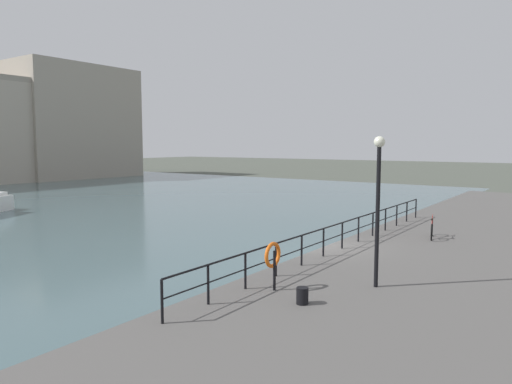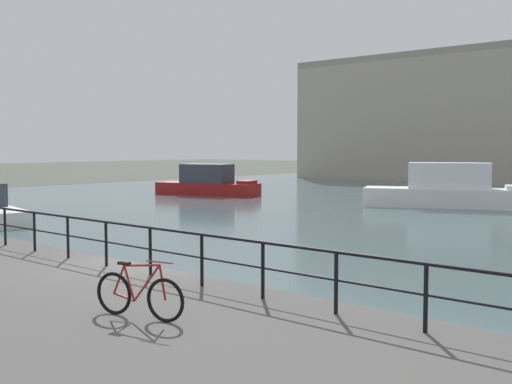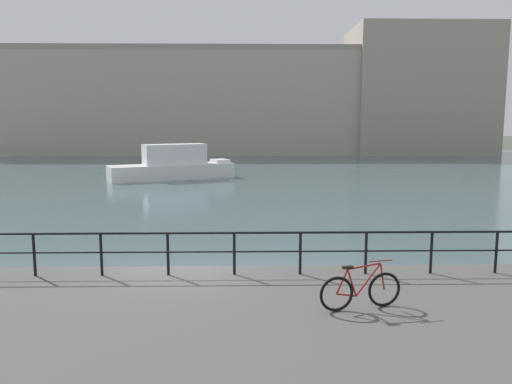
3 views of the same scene
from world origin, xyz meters
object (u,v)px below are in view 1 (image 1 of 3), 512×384
(mooring_bollard, at_px, (302,296))
(quay_lamp_post, at_px, (378,191))
(parked_bicycle, at_px, (432,230))
(life_ring_stand, at_px, (273,257))

(mooring_bollard, relative_size, quay_lamp_post, 0.10)
(parked_bicycle, relative_size, mooring_bollard, 3.94)
(mooring_bollard, xyz_separation_m, life_ring_stand, (0.55, 1.29, 0.75))
(mooring_bollard, distance_m, life_ring_stand, 1.59)
(life_ring_stand, distance_m, quay_lamp_post, 3.56)
(mooring_bollard, bearing_deg, quay_lamp_post, -21.67)
(quay_lamp_post, bearing_deg, parked_bicycle, 4.40)
(parked_bicycle, relative_size, quay_lamp_post, 0.40)
(life_ring_stand, relative_size, quay_lamp_post, 0.32)
(life_ring_stand, bearing_deg, mooring_bollard, -113.26)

